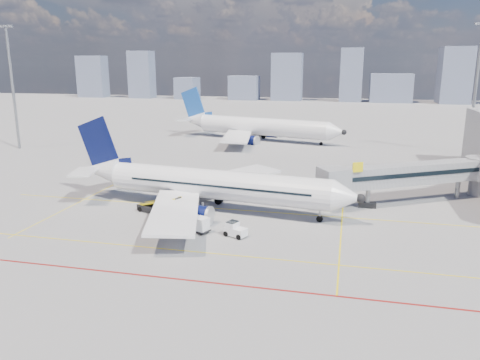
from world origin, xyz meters
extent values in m
plane|color=gray|center=(0.00, 0.00, 0.00)|extent=(420.00, 420.00, 0.00)
cube|color=yellow|center=(0.00, 8.00, 0.01)|extent=(60.00, 0.18, 0.01)
cube|color=yellow|center=(0.00, -6.00, 0.01)|extent=(80.00, 0.15, 0.01)
cube|color=yellow|center=(14.00, 2.00, 0.01)|extent=(0.15, 28.00, 0.01)
cube|color=yellow|center=(-20.00, 8.00, 0.01)|extent=(0.15, 30.00, 0.01)
cube|color=maroon|center=(0.00, -12.00, 0.01)|extent=(90.00, 0.25, 0.01)
cube|color=#9A9CA2|center=(22.25, 16.15, 3.90)|extent=(20.84, 13.93, 2.60)
cube|color=black|center=(22.25, 16.15, 4.10)|extent=(20.52, 13.82, 0.55)
cube|color=#9A9CA2|center=(12.70, 10.50, 3.90)|extent=(4.49, 4.56, 3.00)
cube|color=black|center=(17.00, 12.80, 0.35)|extent=(2.20, 1.00, 0.70)
cylinder|color=gray|center=(17.00, 12.80, 1.70)|extent=(0.56, 0.56, 2.70)
cylinder|color=gray|center=(29.00, 20.00, 1.95)|extent=(0.60, 0.60, 3.90)
cylinder|color=#9A9CA2|center=(32.00, 22.00, 3.90)|extent=(4.00, 4.00, 3.00)
cylinder|color=gray|center=(32.00, 22.00, 1.95)|extent=(2.40, 2.40, 3.90)
cube|color=yellow|center=(15.50, 10.30, 5.70)|extent=(1.26, 0.82, 1.20)
cylinder|color=gray|center=(-55.00, 40.00, 12.50)|extent=(0.56, 0.56, 25.00)
cube|color=gray|center=(-55.00, 40.00, 25.20)|extent=(3.20, 0.40, 0.50)
cube|color=#B5B7BD|center=(-56.20, 39.75, 25.20)|extent=(0.60, 0.15, 0.35)
cube|color=#B5B7BD|center=(-55.00, 39.75, 25.20)|extent=(0.60, 0.15, 0.35)
cube|color=#B5B7BD|center=(-53.80, 39.75, 25.20)|extent=(0.60, 0.15, 0.35)
cylinder|color=gray|center=(38.00, 55.00, 12.50)|extent=(0.56, 0.56, 25.00)
cube|color=#B5B7BD|center=(36.80, 54.75, 25.20)|extent=(0.60, 0.15, 0.35)
cube|color=slate|center=(-123.89, 190.00, 11.06)|extent=(15.21, 8.27, 22.11)
cube|color=slate|center=(-94.92, 190.00, 12.24)|extent=(12.18, 9.10, 24.48)
cube|color=slate|center=(-69.49, 190.00, 5.49)|extent=(10.29, 12.99, 10.98)
cube|color=slate|center=(-38.94, 190.00, 5.99)|extent=(14.61, 10.27, 11.98)
cube|color=slate|center=(-17.11, 190.00, 11.52)|extent=(14.75, 9.39, 23.03)
cube|color=slate|center=(13.89, 190.00, 12.61)|extent=(10.45, 10.42, 25.22)
cube|color=slate|center=(32.54, 190.00, 6.67)|extent=(19.25, 12.02, 13.34)
cube|color=slate|center=(60.09, 190.00, 12.71)|extent=(13.33, 15.45, 25.41)
cylinder|color=white|center=(-1.15, 7.32, 3.30)|extent=(28.56, 7.32, 3.68)
cone|color=white|center=(14.57, 5.27, 3.30)|extent=(3.85, 4.09, 3.68)
sphere|color=black|center=(15.89, 5.10, 3.30)|extent=(1.16, 1.16, 1.04)
cone|color=white|center=(-18.19, 9.54, 3.82)|extent=(6.47, 4.43, 3.68)
cube|color=black|center=(13.36, 5.43, 3.82)|extent=(1.59, 1.59, 0.42)
cube|color=white|center=(-1.46, 15.93, 2.29)|extent=(12.32, 15.86, 0.54)
cube|color=white|center=(-3.66, -0.92, 2.29)|extent=(9.16, 16.33, 0.54)
cylinder|color=#080E3D|center=(-0.91, 12.81, 1.11)|extent=(3.65, 2.59, 2.17)
cylinder|color=#080E3D|center=(-2.33, 1.95, 1.11)|extent=(3.65, 2.59, 2.17)
cylinder|color=#B5B7BD|center=(0.86, 12.58, 1.11)|extent=(0.62, 2.25, 2.23)
cylinder|color=#B5B7BD|center=(-0.55, 1.72, 1.11)|extent=(0.62, 2.25, 2.23)
cube|color=#080E3D|center=(-18.19, 9.54, 7.08)|extent=(6.46, 1.14, 8.05)
cube|color=#080E3D|center=(-15.95, 9.25, 4.81)|extent=(5.32, 0.97, 2.03)
cube|color=white|center=(-18.18, 12.59, 4.15)|extent=(5.07, 6.00, 0.21)
cube|color=white|center=(-18.96, 6.60, 4.15)|extent=(4.07, 5.83, 0.21)
cylinder|color=gray|center=(11.48, 5.67, 0.90)|extent=(0.31, 0.31, 1.80)
cylinder|color=black|center=(11.48, 5.67, 0.38)|extent=(0.79, 0.38, 0.76)
cylinder|color=gray|center=(-1.77, 9.88, 0.80)|extent=(0.36, 0.36, 1.60)
cylinder|color=black|center=(-1.77, 9.88, 0.50)|extent=(1.08, 0.77, 1.00)
cylinder|color=gray|center=(-2.41, 5.01, 0.80)|extent=(0.36, 0.36, 1.60)
cylinder|color=black|center=(-2.41, 5.01, 0.50)|extent=(1.08, 0.77, 1.00)
cube|color=black|center=(-0.45, 9.07, 3.58)|extent=(23.04, 3.10, 0.25)
cube|color=black|center=(-0.92, 5.45, 3.58)|extent=(23.04, 3.10, 0.25)
cylinder|color=white|center=(-5.73, 62.62, 3.30)|extent=(32.29, 12.58, 4.20)
cone|color=white|center=(11.73, 57.85, 3.30)|extent=(4.85, 5.08, 4.20)
sphere|color=black|center=(13.19, 57.45, 3.30)|extent=(1.46, 1.46, 1.19)
cone|color=white|center=(-24.65, 67.79, 3.89)|extent=(7.76, 5.87, 4.20)
cube|color=black|center=(10.38, 58.22, 3.89)|extent=(1.99, 1.99, 0.48)
cube|color=white|center=(-4.73, 72.40, 2.14)|extent=(15.60, 17.32, 0.62)
cube|color=white|center=(-9.84, 53.69, 2.14)|extent=(8.24, 18.43, 0.62)
cylinder|color=#080E3D|center=(-4.60, 68.79, 0.80)|extent=(4.40, 3.41, 2.48)
cylinder|color=#080E3D|center=(-7.90, 56.73, 0.80)|extent=(4.40, 3.41, 2.48)
cylinder|color=#B5B7BD|center=(-2.63, 68.25, 0.80)|extent=(1.03, 2.55, 2.54)
cylinder|color=#B5B7BD|center=(-5.92, 56.19, 0.80)|extent=(1.03, 2.55, 2.54)
cube|color=#16489C|center=(-24.65, 67.79, 7.61)|extent=(7.21, 2.28, 9.19)
cube|color=#16489C|center=(-22.15, 67.11, 5.02)|extent=(5.95, 1.91, 2.32)
cube|color=white|center=(-24.15, 71.23, 4.27)|extent=(6.23, 6.76, 0.24)
cube|color=white|center=(-25.97, 64.58, 4.27)|extent=(3.92, 6.37, 0.24)
cylinder|color=black|center=(-6.03, 65.61, 0.50)|extent=(1.14, 0.89, 1.00)
cylinder|color=black|center=(-7.51, 60.20, 0.50)|extent=(1.14, 0.89, 1.00)
cylinder|color=black|center=(8.30, 58.78, 0.38)|extent=(0.81, 0.47, 0.76)
cube|color=white|center=(3.15, -1.08, 0.58)|extent=(2.62, 2.06, 0.84)
cube|color=white|center=(2.77, -0.92, 1.21)|extent=(1.44, 1.52, 0.63)
cube|color=black|center=(2.77, -0.92, 1.42)|extent=(1.32, 1.43, 0.37)
cylinder|color=black|center=(2.15, -1.29, 0.29)|extent=(0.63, 0.44, 0.59)
cylinder|color=black|center=(2.60, -0.22, 0.29)|extent=(0.63, 0.44, 0.59)
cylinder|color=black|center=(3.70, -1.94, 0.29)|extent=(0.63, 0.44, 0.59)
cylinder|color=black|center=(4.15, -0.88, 0.29)|extent=(0.63, 0.44, 0.59)
cube|color=black|center=(-1.43, -0.64, 0.28)|extent=(3.47, 2.43, 0.16)
cube|color=white|center=(-2.18, -0.37, 1.06)|extent=(1.74, 1.72, 1.37)
cube|color=white|center=(-0.69, -0.92, 1.06)|extent=(1.74, 1.72, 1.37)
cylinder|color=black|center=(-2.81, -0.79, 0.14)|extent=(0.31, 0.21, 0.28)
cylinder|color=black|center=(-2.38, 0.37, 0.14)|extent=(0.31, 0.21, 0.28)
cylinder|color=black|center=(-0.49, -1.65, 0.14)|extent=(0.31, 0.21, 0.28)
cylinder|color=black|center=(-0.06, -0.49, 0.14)|extent=(0.31, 0.21, 0.28)
cube|color=black|center=(-8.49, 4.58, 0.48)|extent=(4.75, 3.17, 0.75)
cube|color=black|center=(-7.70, 4.26, 1.60)|extent=(6.33, 3.39, 1.97)
cube|color=yellow|center=(-7.48, 4.81, 1.60)|extent=(5.98, 2.49, 2.05)
cube|color=yellow|center=(-7.92, 3.72, 1.60)|extent=(5.98, 2.49, 2.05)
cylinder|color=black|center=(-10.35, 4.53, 0.32)|extent=(0.69, 0.48, 0.64)
cylinder|color=black|center=(-9.79, 5.92, 0.32)|extent=(0.69, 0.48, 0.64)
cylinder|color=black|center=(-7.19, 3.25, 0.32)|extent=(0.69, 0.48, 0.64)
cylinder|color=black|center=(-6.63, 4.63, 0.32)|extent=(0.69, 0.48, 0.64)
imported|color=yellow|center=(3.10, -1.18, 0.79)|extent=(0.59, 0.68, 1.58)
camera|label=1|loc=(14.20, -46.27, 17.72)|focal=35.00mm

